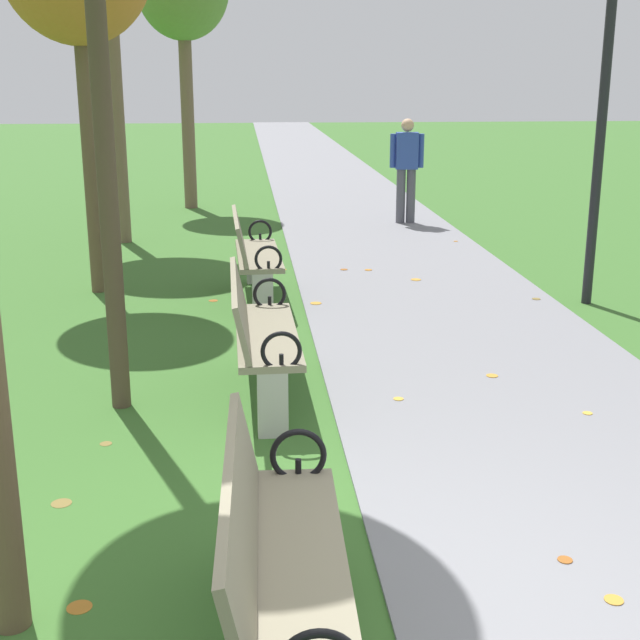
{
  "coord_description": "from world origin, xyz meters",
  "views": [
    {
      "loc": [
        -0.6,
        -3.05,
        2.32
      ],
      "look_at": [
        -0.05,
        3.16,
        0.55
      ],
      "focal_mm": 48.99,
      "sensor_mm": 36.0,
      "label": 1
    }
  ],
  "objects_px": {
    "park_bench_2": "(260,334)",
    "pedestrian_walking": "(407,165)",
    "park_bench_3": "(253,254)",
    "park_bench_1": "(277,564)",
    "lamp_post": "(606,74)"
  },
  "relations": [
    {
      "from": "park_bench_1",
      "to": "pedestrian_walking",
      "type": "height_order",
      "value": "pedestrian_walking"
    },
    {
      "from": "pedestrian_walking",
      "to": "lamp_post",
      "type": "relative_size",
      "value": 0.47
    },
    {
      "from": "park_bench_2",
      "to": "pedestrian_walking",
      "type": "relative_size",
      "value": 0.99
    },
    {
      "from": "park_bench_2",
      "to": "pedestrian_walking",
      "type": "height_order",
      "value": "pedestrian_walking"
    },
    {
      "from": "park_bench_2",
      "to": "park_bench_3",
      "type": "bearing_deg",
      "value": 90.0
    },
    {
      "from": "park_bench_3",
      "to": "lamp_post",
      "type": "relative_size",
      "value": 0.46
    },
    {
      "from": "park_bench_1",
      "to": "pedestrian_walking",
      "type": "xyz_separation_m",
      "value": [
        2.47,
        10.61,
        0.44
      ]
    },
    {
      "from": "park_bench_2",
      "to": "lamp_post",
      "type": "height_order",
      "value": "lamp_post"
    },
    {
      "from": "lamp_post",
      "to": "pedestrian_walking",
      "type": "bearing_deg",
      "value": 101.0
    },
    {
      "from": "park_bench_2",
      "to": "park_bench_3",
      "type": "xyz_separation_m",
      "value": [
        0.0,
        2.9,
        0.0
      ]
    },
    {
      "from": "park_bench_3",
      "to": "pedestrian_walking",
      "type": "relative_size",
      "value": 1.0
    },
    {
      "from": "park_bench_2",
      "to": "lamp_post",
      "type": "relative_size",
      "value": 0.46
    },
    {
      "from": "park_bench_3",
      "to": "lamp_post",
      "type": "bearing_deg",
      "value": -7.67
    },
    {
      "from": "pedestrian_walking",
      "to": "lamp_post",
      "type": "xyz_separation_m",
      "value": [
        0.98,
        -5.07,
        1.38
      ]
    },
    {
      "from": "park_bench_1",
      "to": "park_bench_2",
      "type": "distance_m",
      "value": 3.11
    }
  ]
}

